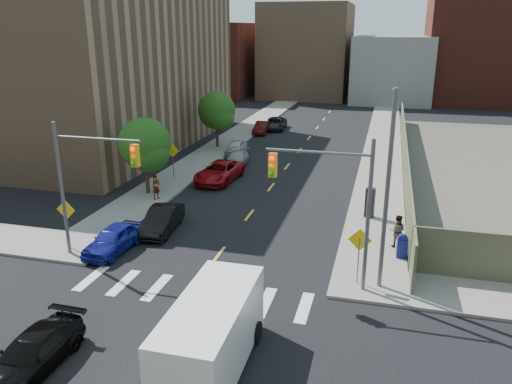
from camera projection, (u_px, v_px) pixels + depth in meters
The scene contains 30 objects.
ground at pixel (150, 344), 18.70m from camera, with size 160.00×160.00×0.00m, color black.
sidewalk_nw at pixel (249, 128), 58.65m from camera, with size 3.50×73.00×0.15m, color gray.
sidewalk_ne at pixel (384, 135), 54.89m from camera, with size 3.50×73.00×0.15m, color gray.
fence_north at pixel (405, 154), 41.68m from camera, with size 0.12×44.00×2.50m, color #5C5D41.
building_nw at pixel (78, 63), 49.07m from camera, with size 22.00×30.00×16.00m, color #8C6B4C.
bg_bldg_west at pixel (214, 59), 86.41m from camera, with size 14.00×18.00×12.00m, color #592319.
bg_bldg_midwest at pixel (307, 51), 83.89m from camera, with size 14.00×16.00×15.00m, color #8C6B4C.
bg_bldg_center at pixel (392, 69), 79.44m from camera, with size 12.00×16.00×10.00m, color gray.
bg_bldg_east at pixel (487, 50), 76.93m from camera, with size 18.00×18.00×16.00m, color #592319.
signal_nw at pixel (87, 174), 24.24m from camera, with size 4.59×0.30×7.00m.
signal_ne at pixel (334, 194), 21.34m from camera, with size 4.59×0.30×7.00m.
streetlight_ne at pixel (388, 176), 21.41m from camera, with size 0.25×3.70×9.00m.
warn_sign_nw at pixel (66, 215), 25.94m from camera, with size 1.06×0.06×2.83m.
warn_sign_ne at pixel (359, 246), 22.29m from camera, with size 1.06×0.06×2.83m.
warn_sign_midwest at pixel (173, 155), 38.33m from camera, with size 1.06×0.06×2.83m.
tree_west_near at pixel (145, 147), 34.28m from camera, with size 3.66×3.64×5.52m.
tree_west_far at pixel (217, 113), 48.05m from camera, with size 3.66×3.64×5.52m.
parked_car_blue at pixel (113, 239), 26.25m from camera, with size 1.64×4.08×1.39m, color navy.
parked_car_black at pixel (162, 220), 28.86m from camera, with size 1.49×4.27×1.41m, color black.
parked_car_red at pixel (219, 172), 38.26m from camera, with size 2.49×5.41×1.50m, color maroon.
parked_car_silver at pixel (237, 159), 42.56m from camera, with size 1.71×4.20×1.22m, color #929699.
parked_car_white at pixel (236, 147), 46.47m from camera, with size 1.53×3.80×1.29m, color #BEBEBE.
parked_car_maroon at pixel (262, 128), 55.63m from camera, with size 1.38×3.97×1.31m, color #3D0D0C.
parked_car_grey at pixel (275, 123), 57.97m from camera, with size 2.26×4.91×1.36m, color black.
black_sedan at pixel (33, 353), 17.13m from camera, with size 1.79×4.41×1.28m, color black.
cargo_van at pixel (213, 331), 17.08m from camera, with size 2.48×5.86×2.67m.
mailbox at pixel (402, 246), 25.24m from camera, with size 0.55×0.44×1.26m.
payphone at pixel (370, 202), 30.59m from camera, with size 0.55×0.45×1.85m, color black.
pedestrian_west at pixel (156, 187), 33.78m from camera, with size 0.62×0.41×1.70m, color gray.
pedestrian_east at pixel (397, 231), 26.37m from camera, with size 0.87×0.68×1.79m, color gray.
Camera 1 is at (7.95, -14.41, 11.29)m, focal length 35.00 mm.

